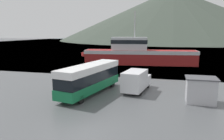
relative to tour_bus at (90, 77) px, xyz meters
name	(u,v)px	position (x,y,z in m)	size (l,w,h in m)	color
ground_plane	(80,131)	(2.67, -9.65, -1.91)	(400.00, 400.00, 0.00)	#515456
water_surface	(160,43)	(2.67, 130.05, -1.91)	(240.00, 240.00, 0.00)	slate
hill_backdrop	(173,15)	(10.75, 185.01, 20.36)	(199.83, 199.83, 44.55)	#3D473D
tour_bus	(90,77)	(0.00, 0.00, 0.00)	(4.40, 10.88, 3.42)	#146B3D
delivery_van	(136,80)	(5.05, 2.26, -0.55)	(3.00, 6.24, 2.60)	silver
fishing_boat	(138,54)	(2.18, 24.69, 0.42)	(24.79, 7.23, 11.61)	maroon
storage_bin	(73,80)	(-3.79, 3.34, -1.19)	(1.01, 1.36, 1.41)	green
dock_kiosk	(201,90)	(12.06, -0.39, -0.59)	(3.08, 2.49, 2.62)	#B2B2B7
small_boat	(91,54)	(-14.11, 38.69, -1.37)	(5.47, 5.05, 1.09)	maroon
mooring_bollard	(71,73)	(-6.63, 8.83, -1.35)	(0.45, 0.45, 1.03)	#4C4C51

